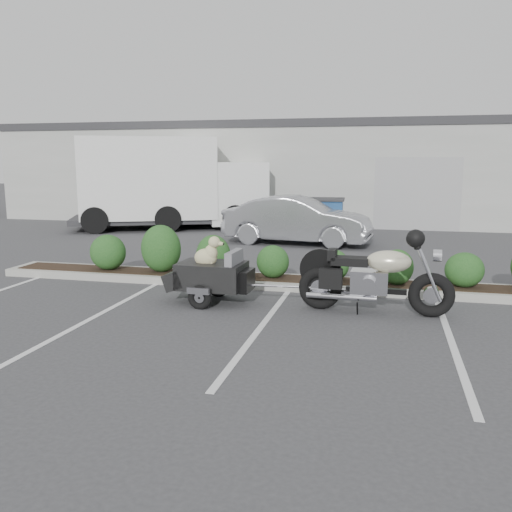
% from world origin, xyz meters
% --- Properties ---
extents(ground, '(90.00, 90.00, 0.00)m').
position_xyz_m(ground, '(0.00, 0.00, 0.00)').
color(ground, '#38383A').
rests_on(ground, ground).
extents(planter_kerb, '(12.00, 1.00, 0.15)m').
position_xyz_m(planter_kerb, '(1.00, 2.20, 0.07)').
color(planter_kerb, '#9E9E93').
rests_on(planter_kerb, ground).
extents(building, '(26.00, 10.00, 4.00)m').
position_xyz_m(building, '(0.00, 17.00, 2.00)').
color(building, '#9EA099').
rests_on(building, ground).
extents(motorcycle, '(2.51, 0.85, 1.44)m').
position_xyz_m(motorcycle, '(2.81, 0.62, 0.57)').
color(motorcycle, black).
rests_on(motorcycle, ground).
extents(pet_trailer, '(2.00, 1.11, 1.19)m').
position_xyz_m(pet_trailer, '(0.02, 0.64, 0.50)').
color(pet_trailer, black).
rests_on(pet_trailer, ground).
extents(sedan, '(4.48, 1.97, 1.43)m').
position_xyz_m(sedan, '(0.38, 7.78, 0.72)').
color(sedan, '#B0B2B8').
rests_on(sedan, ground).
extents(dumpster, '(1.99, 1.43, 1.26)m').
position_xyz_m(dumpster, '(0.67, 9.51, 0.64)').
color(dumpster, navy).
rests_on(dumpster, ground).
extents(delivery_truck, '(7.51, 4.93, 3.29)m').
position_xyz_m(delivery_truck, '(-4.74, 10.54, 1.58)').
color(delivery_truck, white).
rests_on(delivery_truck, ground).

